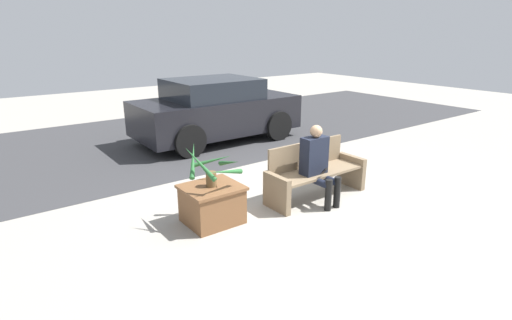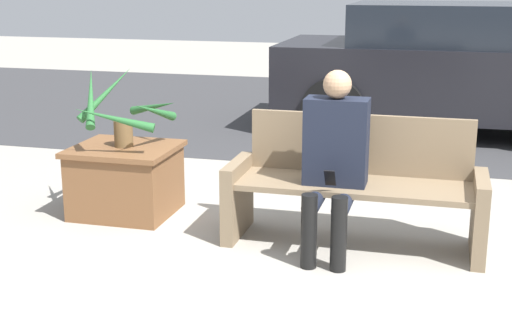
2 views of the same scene
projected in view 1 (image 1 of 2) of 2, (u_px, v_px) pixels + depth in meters
name	position (u px, v px, depth m)	size (l,w,h in m)	color
ground_plane	(318.00, 203.00, 6.26)	(30.00, 30.00, 0.00)	#9E998E
road_surface	(174.00, 136.00, 10.25)	(20.00, 6.00, 0.01)	#38383A
bench	(314.00, 172.00, 6.42)	(1.75, 0.56, 0.88)	#7A664C
person_seated	(318.00, 161.00, 6.13)	(0.42, 0.59, 1.22)	black
planter_box	(212.00, 203.00, 5.56)	(0.78, 0.70, 0.54)	brown
potted_plant	(212.00, 167.00, 5.41)	(0.79, 0.81, 0.60)	brown
parked_car	(216.00, 110.00, 9.68)	(3.91, 1.98, 1.51)	black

